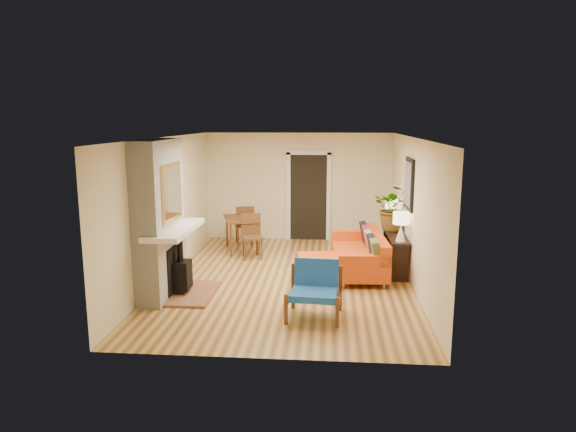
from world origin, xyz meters
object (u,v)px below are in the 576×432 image
object	(u,v)px
blue_chair	(315,286)
lamp_far	(392,210)
dining_table	(245,224)
lamp_near	(401,223)
ottoman	(320,266)
console_table	(395,240)
sofa	(363,254)
houseplant	(395,207)

from	to	relation	value
blue_chair	lamp_far	size ratio (longest dim) A/B	1.57
dining_table	lamp_near	distance (m)	3.70
ottoman	console_table	world-z (taller)	console_table
sofa	dining_table	world-z (taller)	dining_table
ottoman	console_table	xyz separation A→B (m)	(1.46, 0.74, 0.34)
sofa	lamp_near	world-z (taller)	lamp_near
ottoman	houseplant	bearing A→B (deg)	34.10
ottoman	lamp_far	bearing A→B (deg)	44.77
blue_chair	lamp_far	xyz separation A→B (m)	(1.50, 3.28, 0.62)
ottoman	dining_table	xyz separation A→B (m)	(-1.73, 1.86, 0.38)
dining_table	lamp_near	xyz separation A→B (m)	(3.19, -1.83, 0.45)
dining_table	console_table	xyz separation A→B (m)	(3.19, -1.13, -0.04)
sofa	dining_table	distance (m)	2.92
dining_table	houseplant	xyz separation A→B (m)	(3.18, -0.88, 0.58)
ottoman	blue_chair	distance (m)	1.84
blue_chair	lamp_near	bearing A→B (deg)	51.20
sofa	lamp_far	bearing A→B (deg)	57.35
ottoman	lamp_near	bearing A→B (deg)	1.51
console_table	dining_table	bearing A→B (deg)	160.56
ottoman	blue_chair	size ratio (longest dim) A/B	1.09
blue_chair	lamp_far	world-z (taller)	lamp_far
blue_chair	dining_table	xyz separation A→B (m)	(-1.69, 3.69, 0.17)
lamp_near	houseplant	distance (m)	0.95
blue_chair	console_table	bearing A→B (deg)	59.68
lamp_far	houseplant	size ratio (longest dim) A/B	0.58
sofa	console_table	size ratio (longest dim) A/B	1.17
sofa	console_table	xyz separation A→B (m)	(0.65, 0.31, 0.21)
dining_table	lamp_far	xyz separation A→B (m)	(3.19, -0.41, 0.45)
blue_chair	dining_table	bearing A→B (deg)	114.60
lamp_near	lamp_far	world-z (taller)	same
lamp_near	dining_table	bearing A→B (deg)	150.23
dining_table	console_table	bearing A→B (deg)	-19.44
lamp_far	console_table	bearing A→B (deg)	-90.00
console_table	houseplant	bearing A→B (deg)	92.34
lamp_near	console_table	bearing A→B (deg)	90.00
ottoman	houseplant	size ratio (longest dim) A/B	1.00
console_table	houseplant	size ratio (longest dim) A/B	1.99
ottoman	lamp_near	size ratio (longest dim) A/B	1.72
console_table	lamp_far	xyz separation A→B (m)	(0.00, 0.71, 0.49)
sofa	lamp_near	distance (m)	1.03
sofa	ottoman	size ratio (longest dim) A/B	2.34
dining_table	lamp_far	size ratio (longest dim) A/B	3.29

